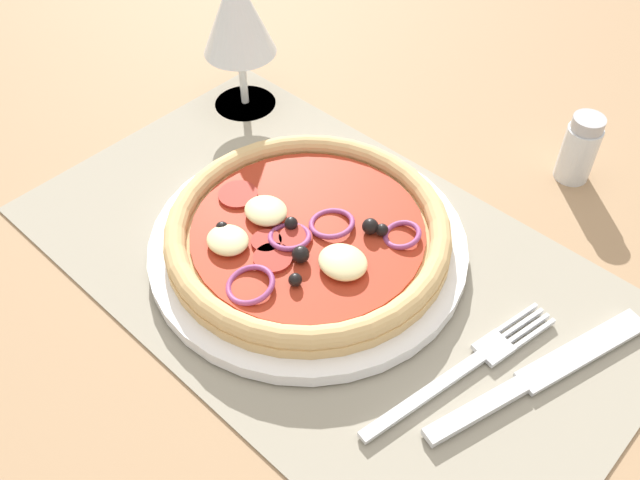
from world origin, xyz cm
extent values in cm
cube|color=#9E7A56|center=(0.00, 0.00, -1.20)|extent=(190.00, 140.00, 2.40)
cube|color=gray|center=(0.00, 0.00, 0.20)|extent=(51.69, 30.54, 0.40)
cylinder|color=white|center=(-1.94, -0.37, 1.01)|extent=(26.43, 26.43, 1.21)
cylinder|color=tan|center=(-1.94, -0.37, 2.11)|extent=(23.47, 23.47, 1.00)
torus|color=tan|center=(-1.94, -0.37, 2.97)|extent=(23.40, 23.40, 1.80)
cylinder|color=#A82D19|center=(-1.94, -0.37, 2.76)|extent=(19.25, 19.25, 0.30)
ellipsoid|color=beige|center=(-5.40, -5.58, 3.45)|extent=(3.54, 3.19, 1.06)
ellipsoid|color=beige|center=(2.86, -1.11, 3.51)|extent=(3.98, 3.58, 1.19)
ellipsoid|color=beige|center=(-5.57, -1.21, 3.47)|extent=(3.74, 3.36, 1.12)
sphere|color=black|center=(1.96, 3.21, 3.58)|extent=(1.34, 1.34, 1.34)
sphere|color=black|center=(-0.46, -2.82, 3.61)|extent=(1.39, 1.39, 1.39)
sphere|color=black|center=(-3.02, -0.82, 3.46)|extent=(1.10, 1.10, 1.10)
sphere|color=black|center=(2.82, 3.66, 3.43)|extent=(1.04, 1.04, 1.04)
sphere|color=black|center=(1.39, -4.84, 3.44)|extent=(1.05, 1.05, 1.05)
sphere|color=black|center=(-6.76, -4.96, 3.43)|extent=(1.04, 1.04, 1.04)
torus|color=#8E3D75|center=(4.20, 4.55, 3.16)|extent=(3.26, 3.18, 1.43)
torus|color=#8E3D75|center=(-0.78, 1.63, 3.16)|extent=(3.84, 3.82, 1.05)
torus|color=#8E3D75|center=(-2.26, -1.79, 3.16)|extent=(3.60, 3.56, 1.17)
torus|color=#8E3D75|center=(-0.91, -7.34, 3.16)|extent=(3.94, 3.88, 1.43)
cylinder|color=#A3281E|center=(-3.33, -3.33, 3.06)|extent=(2.48, 2.48, 0.30)
cylinder|color=#A3281E|center=(-1.90, -1.46, 3.06)|extent=(2.72, 2.72, 0.30)
cylinder|color=#A3281E|center=(-1.66, -4.24, 3.06)|extent=(3.09, 3.09, 0.30)
cylinder|color=#A3281E|center=(-9.02, -1.21, 3.06)|extent=(3.36, 3.36, 0.30)
cube|color=silver|center=(13.69, -4.60, 0.62)|extent=(3.06, 11.12, 0.44)
cube|color=silver|center=(15.02, 2.11, 0.62)|extent=(2.65, 2.90, 0.44)
cube|color=silver|center=(16.57, 5.29, 0.62)|extent=(1.16, 4.30, 0.44)
cube|color=silver|center=(15.98, 5.41, 0.62)|extent=(1.16, 4.30, 0.44)
cube|color=silver|center=(15.39, 5.52, 0.62)|extent=(1.16, 4.30, 0.44)
cube|color=silver|center=(14.81, 5.64, 0.62)|extent=(1.16, 4.30, 0.44)
cube|color=silver|center=(17.04, -3.12, 0.71)|extent=(3.71, 8.41, 0.62)
cube|color=silver|center=(19.98, 6.44, 0.62)|extent=(5.32, 11.68, 0.44)
cylinder|color=silver|center=(-21.35, 10.73, 0.20)|extent=(6.40, 6.40, 0.40)
cylinder|color=silver|center=(-21.35, 10.73, 3.40)|extent=(0.80, 0.80, 6.00)
cone|color=silver|center=(-21.35, 10.73, 10.65)|extent=(7.20, 7.20, 8.50)
cone|color=orange|center=(-21.35, 10.73, 9.51)|extent=(4.84, 4.84, 5.42)
cylinder|color=silver|center=(9.32, 23.96, 2.75)|extent=(3.20, 3.20, 5.50)
cylinder|color=#ADADB2|center=(9.32, 23.96, 6.10)|extent=(2.88, 2.88, 1.20)
camera|label=1|loc=(25.58, -28.01, 43.52)|focal=38.93mm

